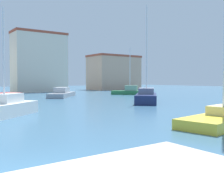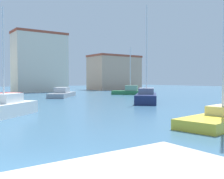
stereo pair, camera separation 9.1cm
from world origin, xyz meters
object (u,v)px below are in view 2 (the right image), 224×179
Objects in this scene: motorboat_grey_behind_lamppost at (62,94)px; sailboat_yellow_near_pier at (223,117)px; sailboat_green_distant_north at (131,91)px; sailboat_navy_mid_harbor at (146,97)px; sailboat_white_distant_east at (5,108)px.

sailboat_yellow_near_pier is at bearing -96.23° from motorboat_grey_behind_lamppost.
sailboat_yellow_near_pier is 30.95m from sailboat_green_distant_north.
motorboat_grey_behind_lamppost is at bearing 104.65° from sailboat_navy_mid_harbor.
sailboat_yellow_near_pier is at bearing -119.73° from sailboat_green_distant_north.
sailboat_navy_mid_harbor is (15.76, 3.10, 0.06)m from sailboat_white_distant_east.
sailboat_green_distant_north is at bearing 57.01° from sailboat_navy_mid_harbor.
sailboat_white_distant_east is (-12.10, -17.09, 0.09)m from motorboat_grey_behind_lamppost.
sailboat_navy_mid_harbor is at bearing -75.35° from motorboat_grey_behind_lamppost.
sailboat_navy_mid_harbor is at bearing 63.73° from sailboat_yellow_near_pier.
sailboat_white_distant_east is (-24.46, -16.50, 0.01)m from sailboat_green_distant_north.
sailboat_white_distant_east is 16.06m from sailboat_navy_mid_harbor.
sailboat_green_distant_north is 0.75× the size of sailboat_navy_mid_harbor.
sailboat_green_distant_north is at bearing 60.27° from sailboat_yellow_near_pier.
sailboat_yellow_near_pier is 1.01× the size of sailboat_navy_mid_harbor.
sailboat_yellow_near_pier is 1.41× the size of motorboat_grey_behind_lamppost.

